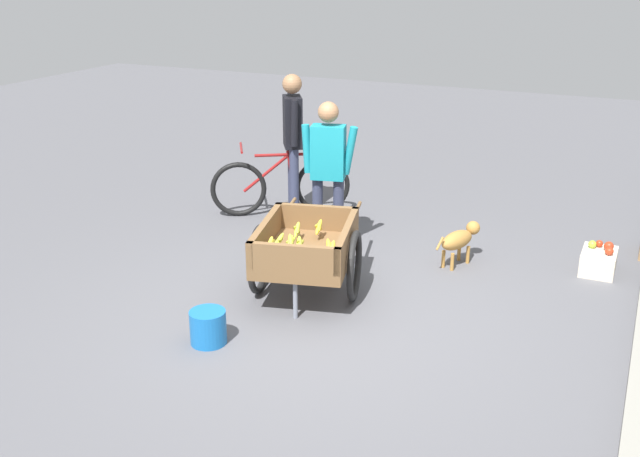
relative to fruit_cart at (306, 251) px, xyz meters
The scene contains 8 objects.
ground_plane 0.67m from the fruit_cart, 48.87° to the left, with size 24.00×24.00×0.00m, color #56565B.
fruit_cart is the anchor object (origin of this frame).
vendor_person 1.25m from the fruit_cart, 165.78° to the right, with size 0.28×0.56×1.56m.
bicycle 2.28m from the fruit_cart, 146.73° to the right, with size 0.93×1.44×0.85m.
cyclist_person 2.35m from the fruit_cart, 150.54° to the right, with size 0.45×0.35×1.66m.
dog 1.68m from the fruit_cart, 140.02° to the left, with size 0.64×0.33×0.40m.
plastic_bucket 1.21m from the fruit_cart, 15.86° to the right, with size 0.29×0.29×0.28m, color #1966B2.
apple_crate 2.91m from the fruit_cart, 125.02° to the left, with size 0.44×0.32×0.31m.
Camera 1 is at (5.21, 2.30, 2.92)m, focal length 41.68 mm.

